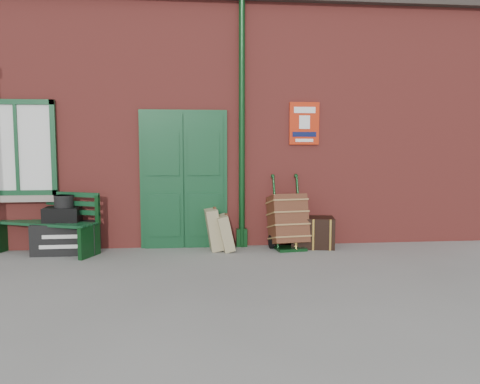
{
  "coord_description": "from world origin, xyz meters",
  "views": [
    {
      "loc": [
        -0.16,
        -6.22,
        1.67
      ],
      "look_at": [
        0.54,
        0.6,
        1.0
      ],
      "focal_mm": 35.0,
      "sensor_mm": 36.0,
      "label": 1
    }
  ],
  "objects": [
    {
      "name": "ground",
      "position": [
        0.0,
        0.0,
        0.0
      ],
      "size": [
        80.0,
        80.0,
        0.0
      ],
      "primitive_type": "plane",
      "color": "gray",
      "rests_on": "ground"
    },
    {
      "name": "station_building",
      "position": [
        -0.0,
        3.49,
        2.16
      ],
      "size": [
        10.3,
        4.3,
        4.36
      ],
      "color": "#9E3A33",
      "rests_on": "ground"
    },
    {
      "name": "bench",
      "position": [
        -2.4,
        1.31,
        0.5
      ],
      "size": [
        1.66,
        1.09,
        0.99
      ],
      "rotation": [
        0.0,
        0.0,
        -0.41
      ],
      "color": "#103E20",
      "rests_on": "ground"
    },
    {
      "name": "houdini_trunk",
      "position": [
        -2.14,
        1.25,
        0.24
      ],
      "size": [
        0.97,
        0.54,
        0.48
      ],
      "primitive_type": "cube",
      "rotation": [
        0.0,
        0.0,
        0.01
      ],
      "color": "black",
      "rests_on": "ground"
    },
    {
      "name": "strongbox",
      "position": [
        -2.19,
        1.25,
        0.6
      ],
      "size": [
        0.53,
        0.39,
        0.24
      ],
      "primitive_type": "cube",
      "rotation": [
        0.0,
        0.0,
        0.01
      ],
      "color": "black",
      "rests_on": "houdini_trunk"
    },
    {
      "name": "hatbox",
      "position": [
        -2.16,
        1.25,
        0.82
      ],
      "size": [
        0.29,
        0.29,
        0.19
      ],
      "primitive_type": "cylinder",
      "rotation": [
        0.0,
        0.0,
        0.01
      ],
      "color": "black",
      "rests_on": "strongbox"
    },
    {
      "name": "suitcase_back",
      "position": [
        0.17,
        1.25,
        0.34
      ],
      "size": [
        0.31,
        0.49,
        0.68
      ],
      "primitive_type": "cube",
      "rotation": [
        0.0,
        -0.15,
        0.07
      ],
      "color": "tan",
      "rests_on": "ground"
    },
    {
      "name": "suitcase_front",
      "position": [
        0.35,
        1.15,
        0.29
      ],
      "size": [
        0.31,
        0.44,
        0.58
      ],
      "primitive_type": "cube",
      "rotation": [
        0.0,
        -0.22,
        0.07
      ],
      "color": "tan",
      "rests_on": "ground"
    },
    {
      "name": "porter_trolley",
      "position": [
        1.39,
        1.23,
        0.46
      ],
      "size": [
        0.65,
        0.69,
        1.19
      ],
      "rotation": [
        0.0,
        0.0,
        0.13
      ],
      "color": "#0D3414",
      "rests_on": "ground"
    },
    {
      "name": "dark_trunk",
      "position": [
        1.8,
        1.25,
        0.25
      ],
      "size": [
        0.77,
        0.57,
        0.51
      ],
      "primitive_type": "cube",
      "rotation": [
        0.0,
        0.0,
        -0.18
      ],
      "color": "black",
      "rests_on": "ground"
    }
  ]
}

